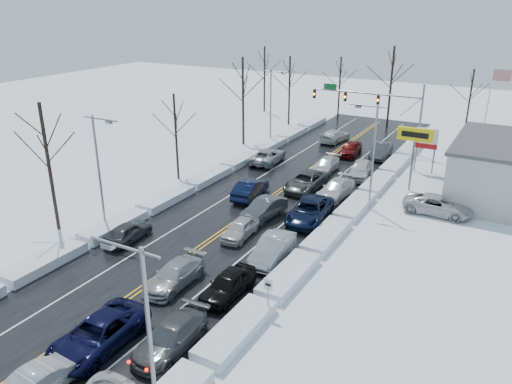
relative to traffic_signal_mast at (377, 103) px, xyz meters
The scene contains 42 objects.
ground 28.73m from the traffic_signal_mast, 97.02° to the right, with size 160.00×160.00×0.00m, color white.
road_surface 26.78m from the traffic_signal_mast, 97.55° to the right, with size 14.00×84.00×0.01m, color black.
snow_bank_left 28.77m from the traffic_signal_mast, 113.03° to the right, with size 1.88×72.00×0.68m, color white.
snow_bank_right 26.88m from the traffic_signal_mast, 80.92° to the right, with size 1.88×72.00×0.68m, color white.
traffic_signal_mast is the anchor object (origin of this frame).
tires_plus_sign 13.92m from the traffic_signal_mast, 59.54° to the right, with size 3.20×0.34×6.00m.
used_vehicles_sign 9.50m from the traffic_signal_mast, 40.34° to the right, with size 2.20×0.22×4.65m.
speed_limit_sign 36.51m from the traffic_signal_mast, 82.48° to the right, with size 0.55×0.09×2.35m.
flagpole 11.90m from the traffic_signal_mast, ahead, with size 1.87×1.20×10.00m.
streetlight_se 46.25m from the traffic_signal_mast, 83.98° to the right, with size 3.20×0.25×9.00m.
streetlight_ne 18.63m from the traffic_signal_mast, 74.91° to the right, with size 3.20×0.25×9.00m.
streetlight_sw 34.08m from the traffic_signal_mast, 110.16° to the right, with size 3.20×0.25×9.00m.
streetlight_nw 12.40m from the traffic_signal_mast, 161.23° to the right, with size 3.20×0.25×9.00m.
tree_left_b 37.16m from the traffic_signal_mast, 113.74° to the right, with size 4.00×4.00×10.00m.
tree_left_c 24.38m from the traffic_signal_mast, 124.90° to the right, with size 3.40×3.40×8.50m.
tree_left_d 15.93m from the traffic_signal_mast, 157.76° to the right, with size 4.20×4.20×10.50m.
tree_left_e 15.51m from the traffic_signal_mast, 157.13° to the left, with size 3.80×3.80×9.50m.
tree_far_a 24.63m from the traffic_signal_mast, 150.75° to the left, with size 4.00×4.00×10.00m.
tree_far_b 16.10m from the traffic_signal_mast, 125.98° to the left, with size 3.60×3.60×9.00m.
tree_far_c 11.32m from the traffic_signal_mast, 97.48° to the left, with size 4.40×4.40×11.00m.
tree_far_d 15.16m from the traffic_signal_mast, 55.64° to the left, with size 3.40×3.40×8.50m.
queued_car_2 43.18m from the traffic_signal_mast, 92.07° to the right, with size 2.73×5.91×1.64m, color black.
queued_car_3 36.53m from the traffic_signal_mast, 92.99° to the right, with size 2.00×4.92×1.43m, color #9B9DA3.
queued_car_4 28.82m from the traffic_signal_mast, 93.59° to the right, with size 1.66×4.13×1.41m, color silver.
queued_car_5 24.94m from the traffic_signal_mast, 94.42° to the right, with size 1.68×4.83×1.59m, color #424447.
queued_car_6 17.50m from the traffic_signal_mast, 95.34° to the right, with size 2.66×5.76×1.60m, color #3E4043.
queued_car_7 12.23m from the traffic_signal_mast, 99.69° to the right, with size 1.96×4.82×1.40m, color silver.
queued_car_8 6.97m from the traffic_signal_mast, 110.58° to the right, with size 1.86×4.63×1.58m, color #520B0A.
queued_car_11 41.44m from the traffic_signal_mast, 87.51° to the right, with size 2.05×5.05×1.46m, color #444649.
queued_car_12 35.89m from the traffic_signal_mast, 87.25° to the right, with size 1.84×4.57×1.56m, color black.
queued_car_13 30.71m from the traffic_signal_mast, 86.21° to the right, with size 1.75×5.02×1.65m, color #979A9F.
queued_car_14 23.59m from the traffic_signal_mast, 85.98° to the right, with size 2.82×6.12×1.70m, color black.
queued_car_15 17.89m from the traffic_signal_mast, 84.52° to the right, with size 2.13×5.24×1.52m, color silver.
queued_car_16 12.27m from the traffic_signal_mast, 80.12° to the right, with size 1.98×4.93×1.68m, color silver.
queued_car_17 6.59m from the traffic_signal_mast, 60.59° to the right, with size 1.76×5.04×1.66m, color #3A3C3E.
oncoming_car_0 22.19m from the traffic_signal_mast, 103.78° to the right, with size 1.76×5.03×1.66m, color black.
oncoming_car_1 15.02m from the traffic_signal_mast, 127.44° to the right, with size 2.62×5.68×1.58m, color #9B9DA3.
oncoming_car_2 7.59m from the traffic_signal_mast, behind, with size 2.13×5.23×1.52m, color silver.
oncoming_car_3 34.39m from the traffic_signal_mast, 104.94° to the right, with size 1.70×4.24×1.44m, color #393B3D.
parked_car_0 20.20m from the traffic_signal_mast, 57.49° to the right, with size 2.60×5.64×1.57m, color silver.
parked_car_1 18.71m from the traffic_signal_mast, 41.40° to the right, with size 2.31×5.67×1.65m, color #44474A.
parked_car_2 14.88m from the traffic_signal_mast, 32.07° to the right, with size 1.67×4.14×1.41m, color black.
Camera 1 is at (19.37, -29.33, 17.00)m, focal length 35.00 mm.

